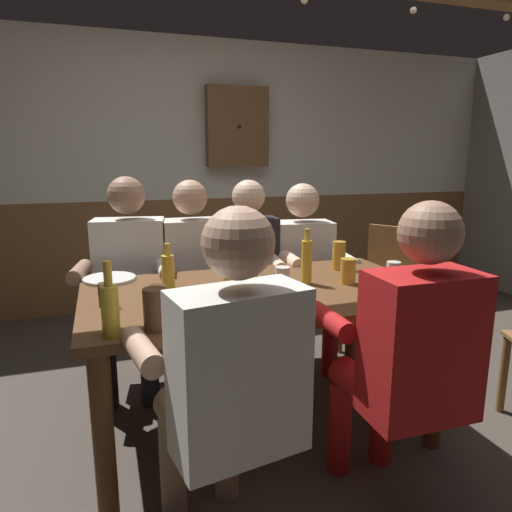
# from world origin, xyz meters

# --- Properties ---
(ground_plane) EXTENTS (7.60, 7.60, 0.00)m
(ground_plane) POSITION_xyz_m (0.00, 0.00, 0.00)
(ground_plane) COLOR #423A33
(back_wall_upper) EXTENTS (6.33, 0.12, 1.39)m
(back_wall_upper) POSITION_xyz_m (0.00, 2.27, 1.68)
(back_wall_upper) COLOR beige
(back_wall_wainscot) EXTENTS (6.33, 0.12, 0.99)m
(back_wall_wainscot) POSITION_xyz_m (0.00, 2.27, 0.49)
(back_wall_wainscot) COLOR brown
(back_wall_wainscot) RESTS_ON ground_plane
(dining_table) EXTENTS (1.65, 0.94, 0.74)m
(dining_table) POSITION_xyz_m (0.00, 0.02, 0.64)
(dining_table) COLOR brown
(dining_table) RESTS_ON ground_plane
(person_0) EXTENTS (0.59, 0.58, 1.26)m
(person_0) POSITION_xyz_m (-0.57, 0.73, 0.70)
(person_0) COLOR silver
(person_0) RESTS_ON ground_plane
(person_1) EXTENTS (0.49, 0.51, 1.23)m
(person_1) POSITION_xyz_m (-0.19, 0.71, 0.68)
(person_1) COLOR silver
(person_1) RESTS_ON ground_plane
(person_2) EXTENTS (0.52, 0.55, 1.23)m
(person_2) POSITION_xyz_m (0.18, 0.70, 0.67)
(person_2) COLOR black
(person_2) RESTS_ON ground_plane
(person_3) EXTENTS (0.57, 0.58, 1.20)m
(person_3) POSITION_xyz_m (0.55, 0.72, 0.67)
(person_3) COLOR silver
(person_3) RESTS_ON ground_plane
(person_4) EXTENTS (0.59, 0.56, 1.23)m
(person_4) POSITION_xyz_m (-0.34, -0.68, 0.68)
(person_4) COLOR silver
(person_4) RESTS_ON ground_plane
(person_5) EXTENTS (0.53, 0.53, 1.23)m
(person_5) POSITION_xyz_m (0.33, -0.68, 0.68)
(person_5) COLOR #AD1919
(person_5) RESTS_ON ground_plane
(chair_empty_near_right) EXTENTS (0.60, 0.60, 0.88)m
(chair_empty_near_right) POSITION_xyz_m (1.18, 0.72, 0.48)
(chair_empty_near_right) COLOR brown
(chair_empty_near_right) RESTS_ON ground_plane
(condiment_caddy) EXTENTS (0.14, 0.10, 0.05)m
(condiment_caddy) POSITION_xyz_m (-0.02, 0.29, 0.77)
(condiment_caddy) COLOR #B2B7BC
(condiment_caddy) RESTS_ON dining_table
(plate_0) EXTENTS (0.26, 0.26, 0.01)m
(plate_0) POSITION_xyz_m (-0.68, 0.42, 0.75)
(plate_0) COLOR white
(plate_0) RESTS_ON dining_table
(bottle_0) EXTENTS (0.06, 0.06, 0.22)m
(bottle_0) POSITION_xyz_m (-0.41, 0.18, 0.83)
(bottle_0) COLOR gold
(bottle_0) RESTS_ON dining_table
(bottle_1) EXTENTS (0.06, 0.06, 0.27)m
(bottle_1) POSITION_xyz_m (-0.69, -0.37, 0.85)
(bottle_1) COLOR gold
(bottle_1) RESTS_ON dining_table
(bottle_2) EXTENTS (0.05, 0.05, 0.28)m
(bottle_2) POSITION_xyz_m (0.25, 0.05, 0.86)
(bottle_2) COLOR gold
(bottle_2) RESTS_ON dining_table
(pint_glass_0) EXTENTS (0.07, 0.07, 0.14)m
(pint_glass_0) POSITION_xyz_m (0.60, -0.19, 0.81)
(pint_glass_0) COLOR white
(pint_glass_0) RESTS_ON dining_table
(pint_glass_1) EXTENTS (0.08, 0.08, 0.16)m
(pint_glass_1) POSITION_xyz_m (-0.54, -0.36, 0.82)
(pint_glass_1) COLOR #4C2D19
(pint_glass_1) RESTS_ON dining_table
(pint_glass_2) EXTENTS (0.07, 0.07, 0.11)m
(pint_glass_2) POSITION_xyz_m (0.10, -0.03, 0.80)
(pint_glass_2) COLOR white
(pint_glass_2) RESTS_ON dining_table
(pint_glass_3) EXTENTS (0.07, 0.07, 0.12)m
(pint_glass_3) POSITION_xyz_m (-0.14, 0.07, 0.80)
(pint_glass_3) COLOR gold
(pint_glass_3) RESTS_ON dining_table
(pint_glass_4) EXTENTS (0.06, 0.06, 0.10)m
(pint_glass_4) POSITION_xyz_m (-0.70, -0.02, 0.80)
(pint_glass_4) COLOR #4C2D19
(pint_glass_4) RESTS_ON dining_table
(pint_glass_5) EXTENTS (0.07, 0.07, 0.16)m
(pint_glass_5) POSITION_xyz_m (0.55, 0.26, 0.82)
(pint_glass_5) COLOR gold
(pint_glass_5) RESTS_ON dining_table
(pint_glass_6) EXTENTS (0.07, 0.07, 0.11)m
(pint_glass_6) POSITION_xyz_m (-0.50, -0.16, 0.80)
(pint_glass_6) COLOR #4C2D19
(pint_glass_6) RESTS_ON dining_table
(pint_glass_7) EXTENTS (0.08, 0.08, 0.13)m
(pint_glass_7) POSITION_xyz_m (0.45, -0.02, 0.81)
(pint_glass_7) COLOR gold
(pint_glass_7) RESTS_ON dining_table
(pint_glass_8) EXTENTS (0.07, 0.07, 0.11)m
(pint_glass_8) POSITION_xyz_m (0.49, -0.34, 0.80)
(pint_glass_8) COLOR #4C2D19
(pint_glass_8) RESTS_ON dining_table
(wall_dart_cabinet) EXTENTS (0.56, 0.15, 0.70)m
(wall_dart_cabinet) POSITION_xyz_m (0.51, 2.14, 1.63)
(wall_dart_cabinet) COLOR brown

